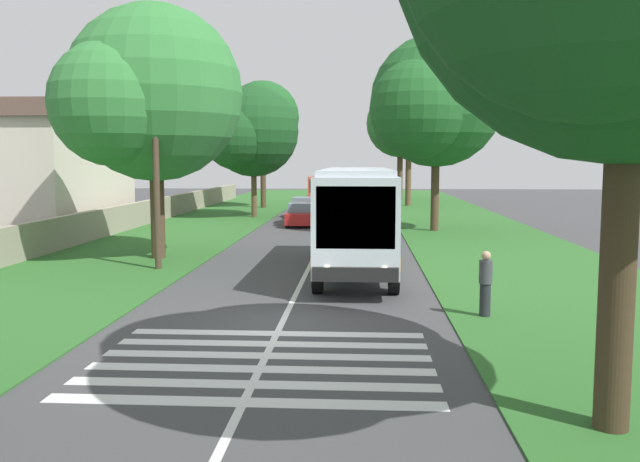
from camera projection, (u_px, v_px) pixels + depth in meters
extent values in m
plane|color=#424244|center=(282.00, 324.00, 16.62)|extent=(160.00, 160.00, 0.00)
cube|color=#2D6628|center=(147.00, 245.00, 32.01)|extent=(120.00, 8.00, 0.04)
cube|color=#2D6628|center=(496.00, 248.00, 31.02)|extent=(120.00, 8.00, 0.04)
cube|color=silver|center=(319.00, 247.00, 31.51)|extent=(110.00, 0.16, 0.01)
cube|color=silver|center=(357.00, 214.00, 24.08)|extent=(11.00, 2.50, 2.90)
cube|color=slate|center=(357.00, 199.00, 24.32)|extent=(9.68, 2.54, 0.85)
cube|color=slate|center=(356.00, 218.00, 18.62)|extent=(0.08, 2.20, 1.74)
cube|color=orange|center=(357.00, 242.00, 24.19)|extent=(10.78, 2.53, 0.36)
cube|color=silver|center=(357.00, 171.00, 23.92)|extent=(10.56, 2.30, 0.18)
cube|color=black|center=(355.00, 275.00, 18.67)|extent=(0.16, 2.40, 0.40)
sphere|color=#F2EDCC|center=(326.00, 269.00, 18.76)|extent=(0.24, 0.24, 0.24)
sphere|color=#F2EDCC|center=(384.00, 270.00, 18.67)|extent=(0.24, 0.24, 0.24)
cylinder|color=black|center=(318.00, 275.00, 20.44)|extent=(1.10, 0.32, 1.10)
cylinder|color=black|center=(329.00, 245.00, 27.79)|extent=(1.10, 0.32, 1.10)
cylinder|color=black|center=(394.00, 276.00, 20.30)|extent=(1.10, 0.32, 1.10)
cylinder|color=black|center=(385.00, 245.00, 27.65)|extent=(1.10, 0.32, 1.10)
cube|color=silver|center=(243.00, 402.00, 11.24)|extent=(0.45, 6.80, 0.01)
cube|color=silver|center=(252.00, 384.00, 12.13)|extent=(0.45, 6.80, 0.01)
cube|color=silver|center=(260.00, 369.00, 13.03)|extent=(0.45, 6.80, 0.01)
cube|color=silver|center=(266.00, 356.00, 13.92)|extent=(0.45, 6.80, 0.01)
cube|color=silver|center=(272.00, 344.00, 14.81)|extent=(0.45, 6.80, 0.01)
cube|color=silver|center=(277.00, 333.00, 15.71)|extent=(0.45, 6.80, 0.01)
cube|color=#B21E1E|center=(302.00, 217.00, 41.71)|extent=(4.30, 1.75, 0.70)
cube|color=slate|center=(302.00, 207.00, 41.55)|extent=(2.00, 1.61, 0.55)
cylinder|color=black|center=(288.00, 222.00, 40.44)|extent=(0.64, 0.22, 0.64)
cylinder|color=black|center=(292.00, 218.00, 43.12)|extent=(0.64, 0.22, 0.64)
cylinder|color=black|center=(313.00, 222.00, 40.35)|extent=(0.64, 0.22, 0.64)
cylinder|color=black|center=(316.00, 219.00, 43.03)|extent=(0.64, 0.22, 0.64)
cube|color=#B21E1E|center=(305.00, 210.00, 47.95)|extent=(4.30, 1.75, 0.70)
cube|color=slate|center=(305.00, 201.00, 47.78)|extent=(2.00, 1.61, 0.55)
cylinder|color=black|center=(292.00, 214.00, 46.68)|extent=(0.64, 0.22, 0.64)
cylinder|color=black|center=(296.00, 211.00, 49.36)|extent=(0.64, 0.22, 0.64)
cylinder|color=black|center=(314.00, 214.00, 46.58)|extent=(0.64, 0.22, 0.64)
cylinder|color=black|center=(317.00, 211.00, 49.26)|extent=(0.64, 0.22, 0.64)
cube|color=#B21E1E|center=(360.00, 205.00, 53.23)|extent=(4.30, 1.75, 0.70)
cube|color=slate|center=(360.00, 197.00, 53.06)|extent=(2.00, 1.61, 0.55)
cylinder|color=black|center=(350.00, 209.00, 51.95)|extent=(0.64, 0.22, 0.64)
cylinder|color=black|center=(351.00, 206.00, 54.63)|extent=(0.64, 0.22, 0.64)
cylinder|color=black|center=(370.00, 209.00, 51.86)|extent=(0.64, 0.22, 0.64)
cylinder|color=black|center=(370.00, 206.00, 54.54)|extent=(0.64, 0.22, 0.64)
cube|color=#CC4C33|center=(321.00, 187.00, 63.71)|extent=(6.00, 2.10, 2.10)
cube|color=slate|center=(321.00, 183.00, 63.87)|extent=(5.04, 2.13, 0.70)
cube|color=slate|center=(319.00, 186.00, 60.74)|extent=(0.06, 1.76, 1.18)
cylinder|color=black|center=(310.00, 200.00, 61.99)|extent=(0.76, 0.24, 0.76)
cylinder|color=black|center=(313.00, 198.00, 65.77)|extent=(0.76, 0.24, 0.76)
cylinder|color=black|center=(330.00, 200.00, 61.88)|extent=(0.76, 0.24, 0.76)
cylinder|color=black|center=(332.00, 198.00, 65.65)|extent=(0.76, 0.24, 0.76)
cylinder|color=#4C3826|center=(157.00, 200.00, 27.40)|extent=(0.58, 0.58, 4.73)
sphere|color=#337A38|center=(155.00, 93.00, 26.95)|extent=(7.06, 7.06, 7.06)
sphere|color=#337A38|center=(170.00, 110.00, 29.11)|extent=(4.34, 4.34, 4.34)
sphere|color=#337A38|center=(113.00, 103.00, 25.32)|extent=(4.79, 4.79, 4.79)
cylinder|color=brown|center=(254.00, 187.00, 47.39)|extent=(0.39, 0.39, 4.27)
sphere|color=#19471E|center=(253.00, 131.00, 46.98)|extent=(6.35, 6.35, 6.35)
sphere|color=#19471E|center=(258.00, 139.00, 48.92)|extent=(4.24, 4.24, 4.24)
sphere|color=#19471E|center=(236.00, 137.00, 45.52)|extent=(4.39, 4.39, 4.39)
cylinder|color=#4C3826|center=(263.00, 173.00, 56.96)|extent=(0.47, 0.47, 5.89)
sphere|color=#1E5623|center=(263.00, 118.00, 56.47)|extent=(6.15, 6.15, 6.15)
sphere|color=#1E5623|center=(266.00, 124.00, 58.35)|extent=(3.59, 3.59, 3.59)
sphere|color=#1E5623|center=(249.00, 122.00, 55.05)|extent=(4.04, 4.04, 4.04)
cylinder|color=brown|center=(408.00, 173.00, 59.50)|extent=(0.51, 0.51, 5.74)
sphere|color=#1E5623|center=(409.00, 121.00, 59.03)|extent=(6.02, 6.02, 6.02)
sphere|color=#1E5623|center=(408.00, 128.00, 60.87)|extent=(3.72, 3.72, 3.72)
sphere|color=#1E5623|center=(400.00, 126.00, 57.63)|extent=(4.14, 4.14, 4.14)
cylinder|color=#4C3826|center=(435.00, 184.00, 38.15)|extent=(0.47, 0.47, 5.27)
sphere|color=#1E5623|center=(437.00, 101.00, 37.66)|extent=(7.41, 7.41, 7.41)
sphere|color=#1E5623|center=(432.00, 114.00, 39.93)|extent=(5.17, 5.17, 5.17)
sphere|color=#1E5623|center=(419.00, 108.00, 35.95)|extent=(5.35, 5.35, 5.35)
cylinder|color=#3D2D1E|center=(619.00, 248.00, 9.78)|extent=(0.51, 0.51, 5.44)
cylinder|color=#4C3826|center=(400.00, 171.00, 69.08)|extent=(0.58, 0.58, 5.86)
sphere|color=#286B2D|center=(400.00, 123.00, 68.57)|extent=(6.93, 6.93, 6.93)
sphere|color=#286B2D|center=(399.00, 129.00, 70.69)|extent=(4.99, 4.99, 4.99)
sphere|color=#286B2D|center=(391.00, 128.00, 66.97)|extent=(3.88, 3.88, 3.88)
cylinder|color=#473828|center=(156.00, 153.00, 24.42)|extent=(0.24, 0.24, 8.51)
cube|color=#3D3326|center=(153.00, 50.00, 24.04)|extent=(0.12, 1.40, 0.12)
cube|color=#9E937F|center=(115.00, 220.00, 37.09)|extent=(70.00, 0.40, 1.47)
cube|color=beige|center=(21.00, 178.00, 37.87)|extent=(11.30, 9.15, 6.12)
cube|color=brown|center=(18.00, 115.00, 37.50)|extent=(11.90, 9.75, 0.87)
cylinder|color=#26262D|center=(485.00, 300.00, 17.26)|extent=(0.28, 0.28, 0.85)
cylinder|color=#3F3F47|center=(486.00, 272.00, 17.19)|extent=(0.34, 0.34, 0.60)
sphere|color=tan|center=(486.00, 256.00, 17.14)|extent=(0.24, 0.24, 0.24)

